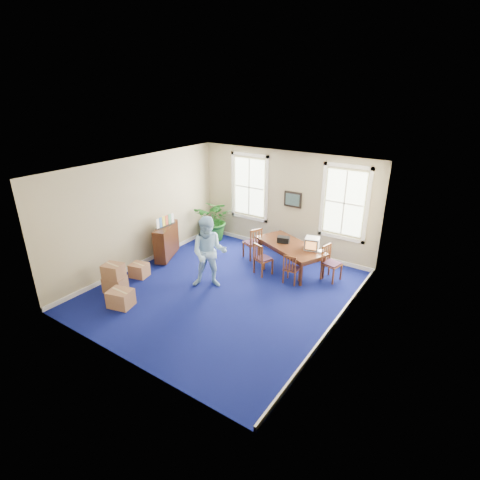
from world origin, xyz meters
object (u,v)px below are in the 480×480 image
Objects in this scene: conference_table at (289,256)px; chair_near_left at (263,259)px; man at (209,253)px; credenza at (167,243)px; cardboard_boxes at (123,278)px; potted_plant at (215,220)px; crt_tv at (312,243)px.

conference_table is 2.29× the size of chair_near_left.
conference_table is at bearing -100.25° from chair_near_left.
man is at bearing -96.18° from conference_table.
cardboard_boxes is at bearing -100.49° from credenza.
credenza is 0.87× the size of potted_plant.
conference_table is at bearing 51.02° from cardboard_boxes.
potted_plant is at bearing 92.68° from cardboard_boxes.
man reaches higher than credenza.
credenza is at bearing 132.29° from man.
crt_tv is at bearing -4.27° from credenza.
chair_near_left is at bearing 49.21° from cardboard_boxes.
conference_table is at bearing 169.26° from crt_tv.
man is 3.27m from potted_plant.
crt_tv is 1.42m from chair_near_left.
credenza is 0.90× the size of cardboard_boxes.
credenza is (-3.04, -0.73, 0.03)m from chair_near_left.
cardboard_boxes reaches higher than conference_table.
chair_near_left is at bearing -11.00° from credenza.
man is 2.32m from cardboard_boxes.
man is 1.32× the size of potted_plant.
credenza reaches higher than conference_table.
credenza is 2.04m from potted_plant.
potted_plant is at bearing -165.13° from conference_table.
credenza is 2.23m from cardboard_boxes.
crt_tv is 5.16m from cardboard_boxes.
cardboard_boxes is (-3.58, -3.68, -0.51)m from crt_tv.
crt_tv is at bearing -123.26° from chair_near_left.
potted_plant reaches higher than conference_table.
credenza is (-3.48, -1.47, 0.13)m from conference_table.
chair_near_left reaches higher than conference_table.
cardboard_boxes is at bearing -104.57° from conference_table.
chair_near_left is 0.64× the size of potted_plant.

